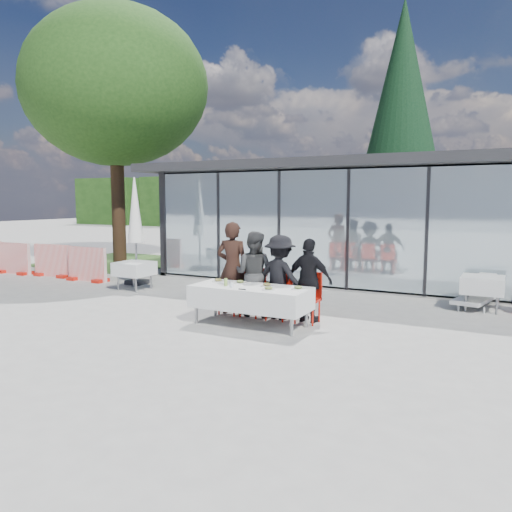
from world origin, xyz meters
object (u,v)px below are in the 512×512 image
(diner_chair_d, at_px, (309,295))
(lounger, at_px, (476,295))
(diner_chair_c, at_px, (280,292))
(plate_a, at_px, (218,280))
(market_umbrella, at_px, (135,216))
(deciduous_tree, at_px, (115,88))
(diner_c, at_px, (280,277))
(plate_extra, at_px, (269,289))
(spare_table_right, at_px, (483,285))
(conifer_tree, at_px, (402,111))
(diner_chair_b, at_px, (254,290))
(diner_chair_a, at_px, (233,288))
(dining_table, at_px, (250,297))
(diner_b, at_px, (254,274))
(juice_bottle, at_px, (226,282))
(plate_d, at_px, (298,288))
(diner_a, at_px, (233,268))
(plate_b, at_px, (240,282))
(spare_table_left, at_px, (134,269))
(plate_c, at_px, (267,285))
(diner_d, at_px, (309,281))
(folded_eyeglasses, at_px, (242,289))

(diner_chair_d, xyz_separation_m, lounger, (2.80, 3.04, -0.28))
(diner_chair_c, bearing_deg, plate_a, -152.19)
(market_umbrella, relative_size, deciduous_tree, 0.32)
(diner_c, bearing_deg, diner_chair_c, -78.83)
(plate_a, xyz_separation_m, plate_extra, (1.29, -0.36, 0.00))
(plate_extra, distance_m, spare_table_right, 4.95)
(spare_table_right, xyz_separation_m, conifer_tree, (-3.78, 9.81, 5.43))
(diner_chair_b, relative_size, deciduous_tree, 0.10)
(diner_chair_a, xyz_separation_m, diner_chair_d, (1.71, 0.00, 0.00))
(conifer_tree, bearing_deg, dining_table, -90.30)
(diner_chair_c, bearing_deg, diner_b, -179.81)
(diner_c, relative_size, juice_bottle, 11.57)
(plate_d, bearing_deg, diner_chair_d, 92.75)
(diner_a, xyz_separation_m, diner_chair_b, (0.50, 0.00, -0.43))
(dining_table, relative_size, plate_d, 8.83)
(dining_table, distance_m, plate_d, 0.97)
(plate_b, xyz_separation_m, spare_table_left, (-4.18, 1.75, -0.22))
(diner_chair_d, height_order, plate_c, diner_chair_d)
(diner_chair_a, bearing_deg, plate_extra, -36.08)
(diner_chair_a, distance_m, diner_chair_b, 0.50)
(dining_table, xyz_separation_m, plate_d, (0.93, 0.11, 0.24))
(plate_d, relative_size, spare_table_right, 0.30)
(plate_b, relative_size, spare_table_right, 0.30)
(spare_table_left, xyz_separation_m, market_umbrella, (-0.52, 0.69, 1.37))
(diner_a, xyz_separation_m, diner_c, (1.09, 0.00, -0.12))
(plate_a, xyz_separation_m, lounger, (4.52, 3.62, -0.52))
(plate_extra, bearing_deg, diner_b, 130.00)
(spare_table_right, height_order, lounger, spare_table_right)
(dining_table, relative_size, diner_chair_b, 2.32)
(diner_chair_d, xyz_separation_m, juice_bottle, (-1.34, -0.92, 0.28))
(diner_a, distance_m, diner_chair_c, 1.17)
(diner_a, height_order, plate_c, diner_a)
(plate_d, bearing_deg, diner_chair_c, 135.60)
(diner_chair_b, xyz_separation_m, juice_bottle, (-0.13, -0.92, 0.28))
(diner_a, relative_size, spare_table_right, 2.24)
(diner_a, bearing_deg, spare_table_right, -158.57)
(dining_table, distance_m, diner_c, 0.85)
(diner_chair_d, relative_size, plate_extra, 3.81)
(diner_chair_c, height_order, juice_bottle, diner_chair_c)
(plate_a, distance_m, juice_bottle, 0.51)
(diner_b, relative_size, diner_chair_c, 1.79)
(diner_c, height_order, conifer_tree, conifer_tree)
(juice_bottle, bearing_deg, plate_b, 73.09)
(deciduous_tree, bearing_deg, market_umbrella, -42.65)
(diner_chair_c, bearing_deg, plate_b, -137.48)
(diner_chair_a, distance_m, diner_d, 1.73)
(plate_c, bearing_deg, diner_chair_b, 134.19)
(diner_chair_d, distance_m, folded_eyeglasses, 1.44)
(diner_a, relative_size, market_umbrella, 0.64)
(diner_chair_c, xyz_separation_m, diner_chair_d, (0.62, 0.00, 0.00))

